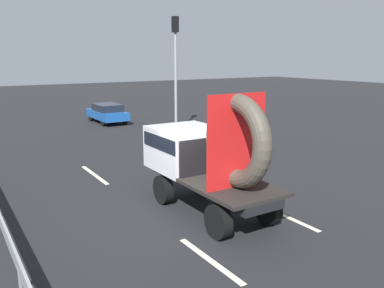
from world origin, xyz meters
TOP-DOWN VIEW (x-y plane):
  - ground_plane at (0.00, 0.00)m, footprint 120.00×120.00m
  - flatbed_truck at (0.39, 0.30)m, footprint 2.02×4.94m
  - distant_sedan at (3.76, 17.53)m, footprint 1.74×4.07m
  - traffic_light at (5.98, 11.67)m, footprint 0.42×0.36m
  - lane_dash_left_near at (-1.29, -2.56)m, footprint 0.16×2.50m
  - lane_dash_left_far at (-1.29, 5.50)m, footprint 0.16×2.90m
  - lane_dash_right_near at (2.07, -1.73)m, footprint 0.16×2.30m
  - lane_dash_right_far at (2.07, 5.55)m, footprint 0.16×2.22m

SIDE VIEW (x-z plane):
  - ground_plane at x=0.00m, z-range 0.00..0.00m
  - lane_dash_left_near at x=-1.29m, z-range 0.00..0.01m
  - lane_dash_left_far at x=-1.29m, z-range 0.00..0.01m
  - lane_dash_right_near at x=2.07m, z-range 0.00..0.01m
  - lane_dash_right_far at x=2.07m, z-range 0.00..0.01m
  - distant_sedan at x=3.76m, z-range 0.05..1.37m
  - flatbed_truck at x=0.39m, z-range -0.12..3.54m
  - traffic_light at x=5.98m, z-range 0.96..7.83m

